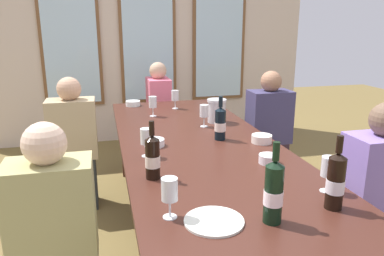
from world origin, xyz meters
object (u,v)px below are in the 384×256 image
Objects in this scene: seated_person_1 at (268,134)px; tasting_bowl_2 at (262,139)px; metal_pitcher at (217,111)px; seated_person_3 at (375,203)px; wine_bottle_3 at (274,192)px; tasting_bowl_0 at (154,142)px; wine_bottle_0 at (336,181)px; tasting_bowl_3 at (269,159)px; wine_bottle_1 at (153,157)px; wine_glass_0 at (175,96)px; wine_glass_5 at (153,102)px; dining_table at (198,150)px; wine_glass_2 at (146,137)px; white_plate_0 at (214,221)px; wine_glass_1 at (204,112)px; seated_person_0 at (74,148)px; tasting_bowl_1 at (133,103)px; seated_person_2 at (55,244)px; wine_bottle_2 at (220,123)px; wine_glass_4 at (328,168)px; seated_person_4 at (159,114)px; wine_glass_3 at (170,191)px.

tasting_bowl_2 is at bearing -118.15° from seated_person_1.
seated_person_3 is at bearing -63.35° from metal_pitcher.
wine_bottle_3 is 1.13m from tasting_bowl_0.
wine_bottle_3 is at bearing -171.56° from wine_bottle_0.
tasting_bowl_3 is (-0.04, 0.56, -0.10)m from wine_bottle_0.
wine_bottle_1 is 1.76× the size of wine_glass_0.
wine_glass_5 is (-0.25, -0.25, 0.00)m from wine_glass_0.
tasting_bowl_3 is at bearing 4.87° from wine_bottle_1.
dining_table is 1.11m from wine_bottle_0.
white_plate_0 is at bearing -78.68° from wine_glass_2.
tasting_bowl_2 is 0.56m from wine_glass_1.
tasting_bowl_2 is 1.55m from seated_person_0.
tasting_bowl_1 is at bearing 109.35° from tasting_bowl_3.
seated_person_3 is at bearing 25.20° from wine_bottle_3.
tasting_bowl_0 is (-0.09, 1.03, 0.02)m from white_plate_0.
seated_person_2 reaches higher than wine_glass_1.
wine_bottle_0 is 1.88× the size of wine_glass_1.
tasting_bowl_2 is 1.43m from seated_person_2.
wine_glass_0 and wine_glass_2 have the same top height.
seated_person_2 is at bearing -133.28° from wine_glass_1.
wine_bottle_3 is 0.30× the size of seated_person_3.
wine_bottle_3 is at bearing -90.74° from wine_glass_0.
wine_bottle_2 reaches higher than wine_glass_4.
metal_pitcher reaches higher than wine_glass_0.
wine_glass_1 is 1.12m from seated_person_0.
seated_person_2 is at bearing -134.53° from wine_glass_2.
tasting_bowl_0 is 1.41m from seated_person_1.
seated_person_0 and seated_person_4 have the same top height.
seated_person_2 is at bearing -179.82° from seated_person_3.
wine_glass_2 reaches higher than tasting_bowl_0.
wine_bottle_2 is 0.86m from wine_glass_5.
wine_glass_1 is 1.29m from wine_glass_4.
wine_glass_0 reaches higher than tasting_bowl_2.
wine_glass_5 is 1.11m from seated_person_1.
wine_bottle_0 is at bearing -6.89° from wine_glass_3.
wine_glass_4 is 1.00× the size of wine_glass_5.
wine_glass_4 is 0.16× the size of seated_person_4.
wine_glass_0 is (0.43, 1.59, 0.01)m from wine_bottle_1.
tasting_bowl_1 is at bearing 108.47° from wine_glass_4.
dining_table is 2.56× the size of seated_person_1.
wine_glass_0 and wine_glass_4 have the same top height.
wine_bottle_0 is at bearing -56.21° from seated_person_0.
tasting_bowl_3 is at bearing -70.65° from tasting_bowl_1.
seated_person_4 is (0.37, 1.97, -0.34)m from wine_glass_2.
seated_person_1 is at bearing 39.71° from seated_person_2.
seated_person_1 reaches higher than wine_bottle_3.
wine_glass_2 is 0.16× the size of seated_person_4.
seated_person_0 is (-1.03, 0.72, -0.33)m from wine_bottle_2.
dining_table is 11.61× the size of white_plate_0.
white_plate_0 is 0.22× the size of seated_person_3.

